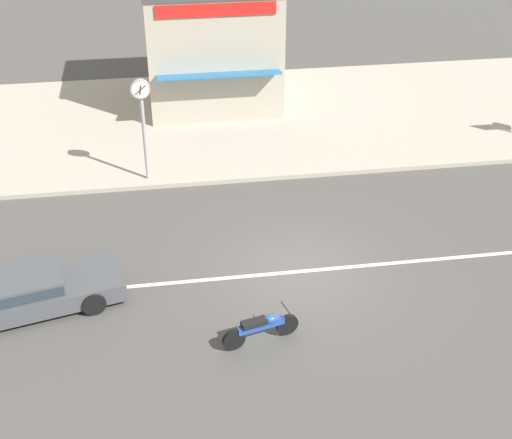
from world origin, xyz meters
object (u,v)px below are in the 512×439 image
object	(u,v)px
motorcycle_0	(262,327)
street_clock	(142,107)
shopfront_corner_warung	(211,41)
sedan_dark_grey_1	(29,291)

from	to	relation	value
motorcycle_0	street_clock	size ratio (longest dim) A/B	0.55
shopfront_corner_warung	motorcycle_0	bearing A→B (deg)	-91.20
street_clock	shopfront_corner_warung	xyz separation A→B (m)	(2.80, 6.56, -0.09)
sedan_dark_grey_1	motorcycle_0	xyz separation A→B (m)	(5.55, -2.08, -0.11)
sedan_dark_grey_1	shopfront_corner_warung	bearing A→B (deg)	65.40
street_clock	sedan_dark_grey_1	bearing A→B (deg)	-116.11
street_clock	motorcycle_0	bearing A→B (deg)	-73.35
sedan_dark_grey_1	shopfront_corner_warung	world-z (taller)	shopfront_corner_warung
street_clock	shopfront_corner_warung	world-z (taller)	shopfront_corner_warung
motorcycle_0	shopfront_corner_warung	xyz separation A→B (m)	(0.31, 14.88, 2.16)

